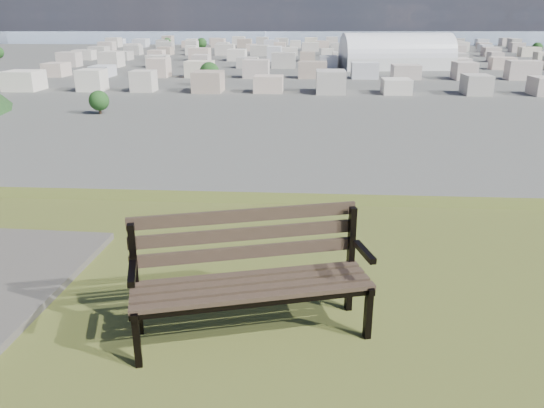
{
  "coord_description": "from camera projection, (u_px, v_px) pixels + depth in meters",
  "views": [
    {
      "loc": [
        1.1,
        -2.09,
        27.17
      ],
      "look_at": [
        0.74,
        3.17,
        25.3
      ],
      "focal_mm": 35.0,
      "sensor_mm": 36.0,
      "label": 1
    }
  ],
  "objects": [
    {
      "name": "park_bench",
      "position": [
        250.0,
        269.0,
        3.74
      ],
      "size": [
        1.74,
        0.96,
        0.87
      ],
      "rotation": [
        0.0,
        0.0,
        0.28
      ],
      "color": "#402F25",
      "rests_on": "hilltop_mesa"
    },
    {
      "name": "arena",
      "position": [
        396.0,
        58.0,
        286.62
      ],
      "size": [
        61.72,
        33.61,
        24.73
      ],
      "rotation": [
        0.0,
        0.0,
        0.16
      ],
      "color": "silver",
      "rests_on": "ground"
    },
    {
      "name": "city_blocks",
      "position": [
        308.0,
        51.0,
        380.79
      ],
      "size": [
        395.0,
        361.0,
        7.0
      ],
      "color": "beige",
      "rests_on": "ground"
    },
    {
      "name": "city_trees",
      "position": [
        263.0,
        56.0,
        311.11
      ],
      "size": [
        406.52,
        387.2,
        9.98
      ],
      "color": "#36281B",
      "rests_on": "ground"
    },
    {
      "name": "bay_water",
      "position": [
        309.0,
        34.0,
        857.26
      ],
      "size": [
        2400.0,
        700.0,
        0.12
      ],
      "primitive_type": "cube",
      "color": "#7E91A0",
      "rests_on": "ground"
    },
    {
      "name": "far_hills",
      "position": [
        285.0,
        17.0,
        1325.46
      ],
      "size": [
        2050.0,
        340.0,
        60.0
      ],
      "color": "#939EB7",
      "rests_on": "ground"
    }
  ]
}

